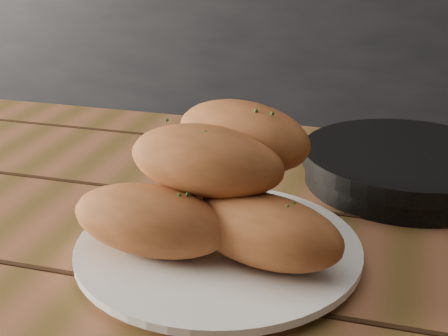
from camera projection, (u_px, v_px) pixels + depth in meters
The scene contains 4 objects.
counter at pixel (225, 108), 2.16m from camera, with size 2.80×0.60×0.90m, color black.
plate at pixel (218, 250), 0.62m from camera, with size 0.28×0.28×0.02m.
bread_rolls at pixel (218, 188), 0.60m from camera, with size 0.27×0.21×0.14m.
skillet at pixel (408, 166), 0.79m from camera, with size 0.39×0.26×0.05m.
Camera 1 is at (0.58, -0.30, 1.07)m, focal length 50.00 mm.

